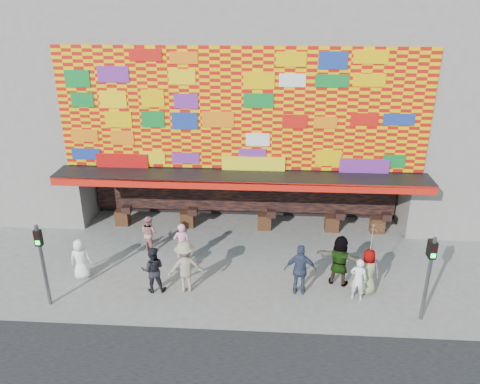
{
  "coord_description": "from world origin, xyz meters",
  "views": [
    {
      "loc": [
        1.14,
        -14.31,
        9.71
      ],
      "look_at": [
        0.07,
        2.0,
        2.85
      ],
      "focal_mm": 35.0,
      "sensor_mm": 36.0,
      "label": 1
    }
  ],
  "objects": [
    {
      "name": "signal_left",
      "position": [
        -6.2,
        -1.5,
        1.86
      ],
      "size": [
        0.22,
        0.2,
        3.0
      ],
      "color": "#59595B",
      "rests_on": "ground"
    },
    {
      "name": "ground",
      "position": [
        0.0,
        0.0,
        0.0
      ],
      "size": [
        90.0,
        90.0,
        0.0
      ],
      "primitive_type": "plane",
      "color": "slate",
      "rests_on": "ground"
    },
    {
      "name": "ped_d",
      "position": [
        -1.7,
        -0.4,
        0.97
      ],
      "size": [
        1.41,
        1.06,
        1.94
      ],
      "primitive_type": "imported",
      "rotation": [
        0.0,
        0.0,
        3.44
      ],
      "color": "gray",
      "rests_on": "ground"
    },
    {
      "name": "ped_e",
      "position": [
        2.32,
        -0.3,
        0.95
      ],
      "size": [
        1.14,
        0.52,
        1.9
      ],
      "primitive_type": "imported",
      "rotation": [
        0.0,
        0.0,
        3.09
      ],
      "color": "#333D5A",
      "rests_on": "ground"
    },
    {
      "name": "ped_c",
      "position": [
        -2.83,
        -0.48,
        0.86
      ],
      "size": [
        0.93,
        0.78,
        1.71
      ],
      "primitive_type": "imported",
      "rotation": [
        0.0,
        0.0,
        3.31
      ],
      "color": "black",
      "rests_on": "ground"
    },
    {
      "name": "shop_building",
      "position": [
        0.0,
        8.18,
        5.23
      ],
      "size": [
        15.2,
        9.4,
        10.0
      ],
      "color": "gray",
      "rests_on": "ground"
    },
    {
      "name": "ped_f",
      "position": [
        3.76,
        0.4,
        0.96
      ],
      "size": [
        1.86,
        1.11,
        1.91
      ],
      "primitive_type": "imported",
      "rotation": [
        0.0,
        0.0,
        2.81
      ],
      "color": "gray",
      "rests_on": "ground"
    },
    {
      "name": "ped_g",
      "position": [
        4.67,
        -0.11,
        0.85
      ],
      "size": [
        0.84,
        0.56,
        1.71
      ],
      "primitive_type": "imported",
      "rotation": [
        0.0,
        0.0,
        3.13
      ],
      "color": "gray",
      "rests_on": "ground"
    },
    {
      "name": "ped_i",
      "position": [
        -3.68,
        2.39,
        0.76
      ],
      "size": [
        0.93,
        0.89,
        1.52
      ],
      "primitive_type": "imported",
      "rotation": [
        0.0,
        0.0,
        2.57
      ],
      "color": "tan",
      "rests_on": "ground"
    },
    {
      "name": "ped_a",
      "position": [
        -5.7,
        0.19,
        0.78
      ],
      "size": [
        0.81,
        0.58,
        1.56
      ],
      "primitive_type": "imported",
      "rotation": [
        0.0,
        0.0,
        3.25
      ],
      "color": "white",
      "rests_on": "ground"
    },
    {
      "name": "ped_h",
      "position": [
        4.28,
        -0.51,
        0.79
      ],
      "size": [
        0.66,
        0.54,
        1.57
      ],
      "primitive_type": "imported",
      "rotation": [
        0.0,
        0.0,
        2.82
      ],
      "color": "white",
      "rests_on": "ground"
    },
    {
      "name": "signal_right",
      "position": [
        6.2,
        -1.5,
        1.86
      ],
      "size": [
        0.22,
        0.2,
        3.0
      ],
      "color": "#59595B",
      "rests_on": "ground"
    },
    {
      "name": "ped_b",
      "position": [
        -2.13,
        1.36,
        0.88
      ],
      "size": [
        0.72,
        0.55,
        1.75
      ],
      "primitive_type": "imported",
      "rotation": [
        0.0,
        0.0,
        3.37
      ],
      "color": "pink",
      "rests_on": "ground"
    },
    {
      "name": "parasol",
      "position": [
        4.67,
        -0.11,
        2.2
      ],
      "size": [
        1.46,
        1.47,
        1.96
      ],
      "color": "#D7B287",
      "rests_on": "ground"
    }
  ]
}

